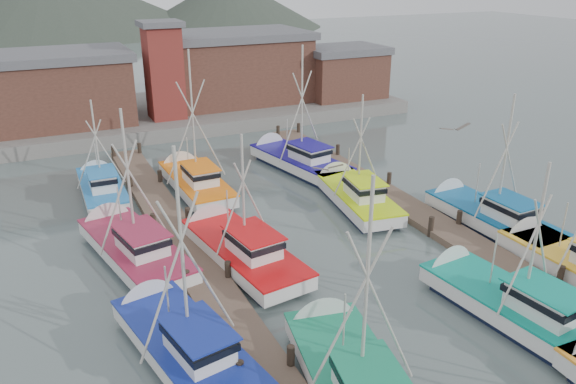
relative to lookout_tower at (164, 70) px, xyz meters
name	(u,v)px	position (x,y,z in m)	size (l,w,h in m)	color
ground	(393,307)	(2.00, -33.00, -5.55)	(260.00, 260.00, 0.00)	#4C5B5A
dock_left	(215,295)	(-5.00, -28.96, -5.34)	(2.30, 46.00, 1.50)	brown
dock_right	(456,237)	(9.00, -28.96, -5.34)	(2.30, 46.00, 1.50)	brown
quay	(178,112)	(2.00, 4.00, -4.95)	(44.00, 16.00, 1.20)	gray
shed_left	(56,88)	(-9.00, 2.00, -1.21)	(12.72, 8.48, 6.20)	brown
shed_center	(233,66)	(8.00, 4.00, -0.86)	(14.84, 9.54, 6.90)	brown
shed_right	(342,71)	(19.00, 1.00, -1.71)	(8.48, 6.36, 5.20)	brown
lookout_tower	(164,70)	(0.00, 0.00, 0.00)	(3.60, 3.60, 8.50)	maroon
distant_hills	(21,35)	(-10.76, 89.59, -5.55)	(175.00, 140.00, 42.00)	#3A4338
boat_4	(352,379)	(-2.53, -36.96, -4.87)	(4.59, 9.89, 9.47)	black
boat_5	(508,303)	(6.07, -35.64, -4.87)	(3.95, 9.73, 8.15)	black
boat_6	(182,342)	(-7.42, -32.36, -4.86)	(4.43, 9.44, 9.57)	black
boat_7	(574,263)	(11.62, -34.40, -4.86)	(4.38, 8.97, 11.04)	black
boat_8	(238,248)	(-2.72, -25.95, -4.87)	(4.22, 9.78, 7.77)	black
boat_9	(353,194)	(6.47, -22.18, -4.87)	(3.94, 9.18, 7.97)	black
boat_10	(131,246)	(-7.70, -23.40, -4.87)	(4.73, 9.90, 8.93)	black
boat_11	(486,215)	(11.84, -28.22, -4.87)	(3.60, 9.24, 8.74)	black
boat_12	(194,181)	(-2.08, -15.58, -4.86)	(4.06, 9.12, 10.26)	black
boat_13	(295,159)	(6.12, -14.40, -4.87)	(4.73, 9.99, 10.01)	black
boat_14	(101,187)	(-7.90, -14.17, -4.87)	(3.02, 8.14, 7.24)	black
gull_near	(455,128)	(3.46, -34.03, 2.80)	(1.55, 0.64, 0.24)	gray
gull_far	(328,168)	(1.00, -28.54, -0.23)	(1.54, 0.66, 0.24)	gray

